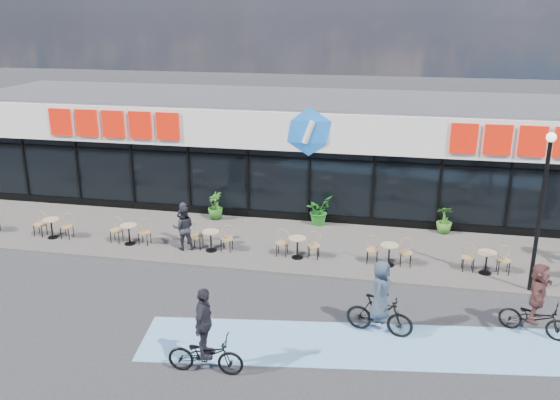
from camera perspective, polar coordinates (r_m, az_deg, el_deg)
name	(u,v)px	position (r m, az deg, el deg)	size (l,w,h in m)	color
ground	(272,304)	(17.68, -0.77, -10.02)	(120.00, 120.00, 0.00)	#28282B
sidewalk	(298,245)	(21.65, 1.75, -4.36)	(44.00, 5.00, 0.10)	#4F4B46
bike_lane	(411,346)	(16.08, 12.52, -13.60)	(14.00, 2.20, 0.01)	#6899C5
building	(320,150)	(26.07, 3.84, 4.84)	(30.60, 6.57, 4.75)	black
lamp_post	(542,199)	(18.79, 23.93, 0.09)	(0.28, 0.28, 4.89)	black
bistro_set_1	(53,225)	(23.67, -21.01, -2.30)	(1.54, 0.62, 0.90)	tan
bistro_set_2	(130,231)	(22.20, -14.23, -2.95)	(1.54, 0.62, 0.90)	tan
bistro_set_3	(212,238)	(21.09, -6.60, -3.63)	(1.54, 0.62, 0.90)	tan
bistro_set_4	(298,244)	(20.39, 1.73, -4.30)	(1.54, 0.62, 0.90)	tan
bistro_set_5	(389,252)	(20.15, 10.46, -4.90)	(1.54, 0.62, 0.90)	tan
bistro_set_6	(486,259)	(20.37, 19.21, -5.39)	(1.54, 0.62, 0.90)	tan
potted_plant_left	(215,206)	(24.06, -6.25, -0.55)	(0.62, 0.62, 1.12)	#235317
potted_plant_mid	(319,210)	(23.41, 3.73, -0.99)	(1.02, 0.89, 1.14)	#1D671D
potted_plant_right	(444,220)	(23.31, 15.55, -1.84)	(0.59, 0.59, 1.06)	#336A1E
patron_left	(184,223)	(21.71, -9.23, -2.17)	(0.57, 0.38, 1.57)	black
patron_right	(184,228)	(21.17, -9.25, -2.65)	(0.78, 0.61, 1.61)	#212129
cyclist_a	(380,305)	(16.10, 9.61, -9.93)	(1.88, 0.90, 2.10)	black
cyclist_b	(536,305)	(17.19, 23.45, -9.27)	(1.92, 1.56, 2.05)	black
cyclist_c	(205,342)	(14.45, -7.24, -13.42)	(1.87, 1.05, 2.21)	black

